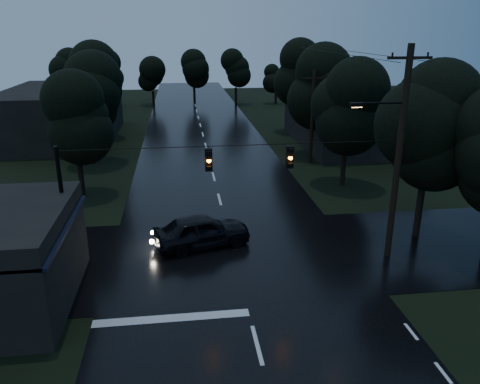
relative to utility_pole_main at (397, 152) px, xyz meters
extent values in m
cube|color=black|center=(-7.41, 19.00, -5.26)|extent=(12.00, 120.00, 0.02)
cube|color=black|center=(-7.41, 1.00, -5.26)|extent=(60.00, 9.00, 0.02)
cube|color=black|center=(-14.41, -2.00, -2.06)|extent=(0.30, 7.00, 0.15)
cylinder|color=black|center=(-14.61, -5.00, -3.76)|extent=(0.10, 0.10, 3.00)
cylinder|color=black|center=(-14.61, 1.00, -3.76)|extent=(0.10, 0.10, 3.00)
cube|color=#F1D260|center=(-14.46, -3.50, -2.76)|extent=(0.06, 1.60, 0.50)
cube|color=#F1D260|center=(-14.46, -0.80, -2.76)|extent=(0.06, 1.20, 0.50)
cube|color=black|center=(6.59, 23.00, -3.06)|extent=(10.00, 14.00, 4.40)
cube|color=black|center=(-21.41, 29.00, -2.76)|extent=(10.00, 16.00, 5.00)
cylinder|color=black|center=(0.09, 0.00, -0.26)|extent=(0.30, 0.30, 10.00)
cube|color=black|center=(0.09, 0.00, 4.14)|extent=(2.00, 0.12, 0.12)
cylinder|color=black|center=(-1.01, 0.00, 2.24)|extent=(2.20, 0.10, 0.10)
cube|color=black|center=(-2.11, 0.00, 2.19)|extent=(0.60, 0.25, 0.18)
cube|color=#FFB266|center=(-2.11, 0.00, 2.09)|extent=(0.45, 0.18, 0.03)
cylinder|color=black|center=(0.89, 17.00, -1.51)|extent=(0.30, 0.30, 7.50)
cube|color=black|center=(0.89, 17.00, 1.64)|extent=(2.00, 0.12, 0.12)
cylinder|color=black|center=(-14.91, 0.00, -2.26)|extent=(0.18, 0.18, 6.00)
cylinder|color=black|center=(-7.41, 0.00, 0.54)|extent=(15.00, 0.03, 0.03)
cube|color=black|center=(-8.61, 0.00, -0.06)|extent=(0.32, 0.25, 1.00)
sphere|color=orange|center=(-8.61, -0.15, -0.06)|extent=(0.18, 0.18, 0.18)
cube|color=black|center=(-5.01, 0.00, -0.06)|extent=(0.32, 0.25, 1.00)
sphere|color=orange|center=(-5.01, -0.15, -0.06)|extent=(0.18, 0.18, 0.18)
cylinder|color=black|center=(2.59, 2.00, -3.86)|extent=(0.36, 0.36, 2.80)
sphere|color=black|center=(2.59, 2.00, -0.46)|extent=(4.48, 4.48, 4.48)
sphere|color=black|center=(2.59, 2.00, 0.74)|extent=(4.48, 4.48, 4.48)
sphere|color=black|center=(2.59, 2.00, 1.94)|extent=(4.48, 4.48, 4.48)
cylinder|color=black|center=(-16.41, 11.00, -4.03)|extent=(0.36, 0.36, 2.45)
sphere|color=black|center=(-16.41, 11.00, -1.06)|extent=(3.92, 3.92, 3.92)
sphere|color=black|center=(-16.41, 11.00, -0.01)|extent=(3.92, 3.92, 3.92)
sphere|color=black|center=(-16.41, 11.00, 1.04)|extent=(3.92, 3.92, 3.92)
cylinder|color=black|center=(-17.01, 19.00, -3.95)|extent=(0.36, 0.36, 2.62)
sphere|color=black|center=(-17.01, 19.00, -0.76)|extent=(4.20, 4.20, 4.20)
sphere|color=black|center=(-17.01, 19.00, 0.37)|extent=(4.20, 4.20, 4.20)
sphere|color=black|center=(-17.01, 19.00, 1.49)|extent=(4.20, 4.20, 4.20)
cylinder|color=black|center=(-17.61, 29.00, -3.86)|extent=(0.36, 0.36, 2.80)
sphere|color=black|center=(-17.61, 29.00, -0.46)|extent=(4.48, 4.48, 4.48)
sphere|color=black|center=(-17.61, 29.00, 0.74)|extent=(4.48, 4.48, 4.48)
sphere|color=black|center=(-17.61, 29.00, 1.94)|extent=(4.48, 4.48, 4.48)
cylinder|color=black|center=(1.59, 11.00, -3.95)|extent=(0.36, 0.36, 2.62)
sphere|color=black|center=(1.59, 11.00, -0.76)|extent=(4.20, 4.20, 4.20)
sphere|color=black|center=(1.59, 11.00, 0.37)|extent=(4.20, 4.20, 4.20)
sphere|color=black|center=(1.59, 11.00, 1.49)|extent=(4.20, 4.20, 4.20)
cylinder|color=black|center=(2.19, 19.00, -3.86)|extent=(0.36, 0.36, 2.80)
sphere|color=black|center=(2.19, 19.00, -0.46)|extent=(4.48, 4.48, 4.48)
sphere|color=black|center=(2.19, 19.00, 0.74)|extent=(4.48, 4.48, 4.48)
sphere|color=black|center=(2.19, 19.00, 1.94)|extent=(4.48, 4.48, 4.48)
cylinder|color=black|center=(2.79, 29.00, -3.77)|extent=(0.36, 0.36, 2.97)
sphere|color=black|center=(2.79, 29.00, -0.16)|extent=(4.76, 4.76, 4.76)
sphere|color=black|center=(2.79, 29.00, 1.12)|extent=(4.76, 4.76, 4.76)
sphere|color=black|center=(2.79, 29.00, 2.39)|extent=(4.76, 4.76, 4.76)
imported|color=black|center=(-8.90, 2.28, -4.42)|extent=(5.28, 3.21, 1.68)
camera|label=1|loc=(-9.80, -19.60, 5.33)|focal=35.00mm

